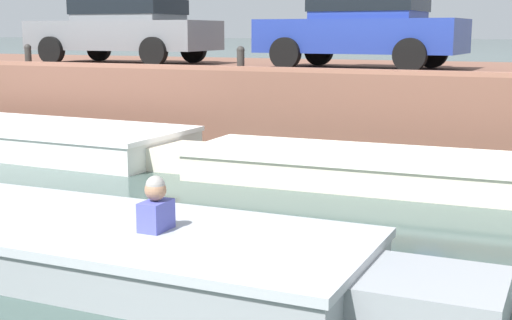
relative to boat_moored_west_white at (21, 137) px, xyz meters
name	(u,v)px	position (x,y,z in m)	size (l,w,h in m)	color
ground_plane	(311,241)	(6.77, -3.18, -0.25)	(400.00, 400.00, 0.00)	#384C47
far_quay_wall	(448,103)	(6.77, 4.82, 0.46)	(60.00, 6.00, 1.43)	brown
far_wall_coping	(420,73)	(6.77, 1.94, 1.22)	(60.00, 0.24, 0.08)	#925F4C
boat_moored_west_white	(21,137)	(0.00, 0.00, 0.00)	(7.00, 2.42, 0.51)	white
boat_moored_central_cream	(356,167)	(6.34, -0.13, -0.03)	(6.42, 2.00, 0.45)	silver
motorboat_passing	(106,246)	(5.36, -4.77, -0.03)	(6.58, 1.91, 0.92)	#93999E
car_leftmost_grey	(126,25)	(-0.17, 3.65, 2.03)	(4.23, 2.09, 1.54)	slate
car_left_inner_blue	(364,24)	(5.32, 3.64, 2.02)	(3.93, 2.02, 1.54)	#233893
mooring_bollard_west	(28,54)	(-1.60, 2.07, 1.42)	(0.15, 0.15, 0.44)	#2D2B28
mooring_bollard_mid	(241,57)	(3.44, 2.07, 1.42)	(0.15, 0.15, 0.44)	#2D2B28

